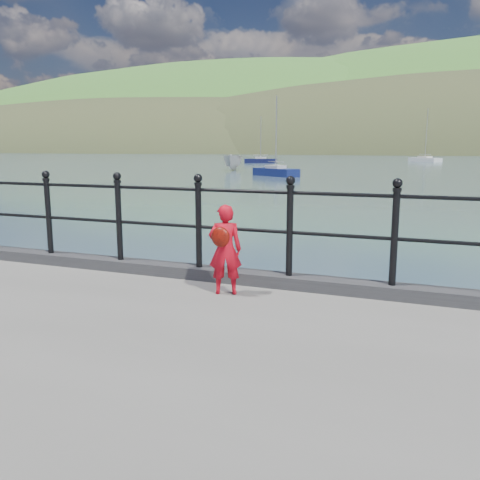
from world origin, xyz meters
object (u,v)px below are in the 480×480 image
at_px(launch_white, 233,162).
at_px(sailboat_left, 261,161).
at_px(railing, 243,217).
at_px(child, 225,249).
at_px(sailboat_port, 276,172).
at_px(sailboat_deep, 425,160).

bearing_deg(launch_white, sailboat_left, 89.64).
bearing_deg(railing, child, -91.59).
height_order(launch_white, sailboat_port, sailboat_port).
relative_size(launch_white, sailboat_deep, 0.51).
xyz_separation_m(railing, child, (-0.01, -0.53, -0.29)).
bearing_deg(sailboat_port, sailboat_deep, 110.43).
bearing_deg(launch_white, railing, -80.53).
height_order(child, launch_white, child).
xyz_separation_m(railing, sailboat_deep, (-0.15, 89.43, -1.48)).
xyz_separation_m(railing, sailboat_port, (-11.64, 38.87, -1.48)).
height_order(sailboat_port, sailboat_left, sailboat_left).
relative_size(sailboat_port, sailboat_left, 0.96).
bearing_deg(sailboat_deep, sailboat_left, -101.16).
xyz_separation_m(child, sailboat_deep, (-0.14, 89.96, -1.19)).
height_order(child, sailboat_port, sailboat_port).
bearing_deg(sailboat_deep, sailboat_port, -57.33).
xyz_separation_m(launch_white, sailboat_port, (7.60, -8.45, -0.58)).
bearing_deg(sailboat_left, sailboat_port, -89.72).
height_order(launch_white, sailboat_left, sailboat_left).
height_order(railing, launch_white, railing).
height_order(child, sailboat_left, sailboat_left).
distance_m(launch_white, sailboat_left, 26.44).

